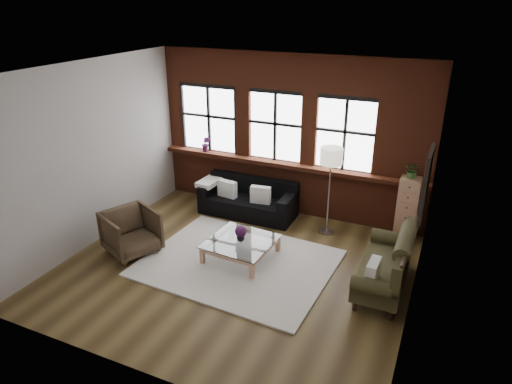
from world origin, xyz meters
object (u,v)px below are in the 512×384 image
at_px(dark_sofa, 248,199).
at_px(drawer_chest, 407,208).
at_px(armchair, 131,232).
at_px(vase, 241,237).
at_px(vintage_settee, 384,262).
at_px(floor_lamp, 329,188).
at_px(coffee_table, 241,250).

bearing_deg(dark_sofa, drawer_chest, 5.90).
height_order(armchair, vase, armchair).
xyz_separation_m(vintage_settee, vase, (-2.35, -0.14, -0.04)).
height_order(vintage_settee, floor_lamp, floor_lamp).
distance_m(dark_sofa, floor_lamp, 1.79).
bearing_deg(vase, armchair, -162.76).
xyz_separation_m(coffee_table, floor_lamp, (1.08, 1.51, 0.75)).
bearing_deg(armchair, vase, -48.53).
relative_size(dark_sofa, vintage_settee, 1.14).
distance_m(armchair, vase, 1.92).
bearing_deg(vase, floor_lamp, 54.44).
bearing_deg(coffee_table, dark_sofa, 110.98).
relative_size(coffee_table, drawer_chest, 0.90).
bearing_deg(drawer_chest, dark_sofa, -174.10).
height_order(dark_sofa, vintage_settee, vintage_settee).
distance_m(vintage_settee, coffee_table, 2.37).
xyz_separation_m(armchair, coffee_table, (1.83, 0.57, -0.22)).
bearing_deg(dark_sofa, coffee_table, -69.02).
relative_size(armchair, vase, 6.21).
distance_m(vase, drawer_chest, 3.11).
relative_size(vintage_settee, vase, 12.49).
relative_size(dark_sofa, coffee_table, 1.82).
distance_m(coffee_table, vase, 0.24).
bearing_deg(dark_sofa, vintage_settee, -26.33).
bearing_deg(dark_sofa, floor_lamp, -3.24).
bearing_deg(dark_sofa, armchair, -119.32).
height_order(dark_sofa, coffee_table, dark_sofa).
distance_m(vintage_settee, vase, 2.35).
xyz_separation_m(coffee_table, vase, (-0.00, 0.00, 0.24)).
height_order(vase, drawer_chest, drawer_chest).
height_order(vintage_settee, drawer_chest, drawer_chest).
height_order(coffee_table, floor_lamp, floor_lamp).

